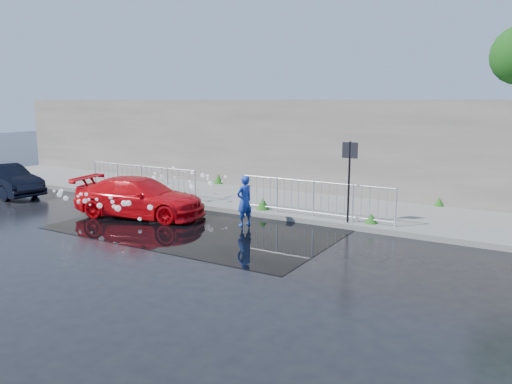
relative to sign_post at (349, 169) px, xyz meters
The scene contains 13 objects.
ground 5.50m from the sign_post, 143.57° to the right, with size 90.00×90.00×0.00m, color black.
pavement 4.90m from the sign_post, 155.66° to the left, with size 30.00×4.00×0.15m, color slate.
curb 4.51m from the sign_post, behind, with size 30.00×0.25×0.16m, color slate.
retaining_wall 5.87m from the sign_post, 135.69° to the left, with size 30.00×0.60×3.50m, color #625C52.
puddle 4.59m from the sign_post, 150.42° to the right, with size 8.00×5.00×0.01m, color black.
sign_post is the anchor object (origin of this frame).
railing_left 8.26m from the sign_post, behind, with size 5.05×0.05×1.10m.
railing_right 1.57m from the sign_post, 168.23° to the left, with size 5.05×0.05×1.10m.
weeds 5.10m from the sign_post, 163.00° to the left, with size 12.17×3.93×0.40m.
water_spray 6.72m from the sign_post, 167.02° to the right, with size 3.56×5.43×1.07m.
red_car 6.58m from the sign_post, 162.23° to the right, with size 1.73×4.26×1.24m, color red.
dark_car 13.31m from the sign_post, behind, with size 1.29×3.70×1.22m, color black.
person 3.15m from the sign_post, 154.29° to the right, with size 0.55×0.36×1.50m, color #213FA9.
Camera 1 is at (9.10, -10.27, 3.63)m, focal length 35.00 mm.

